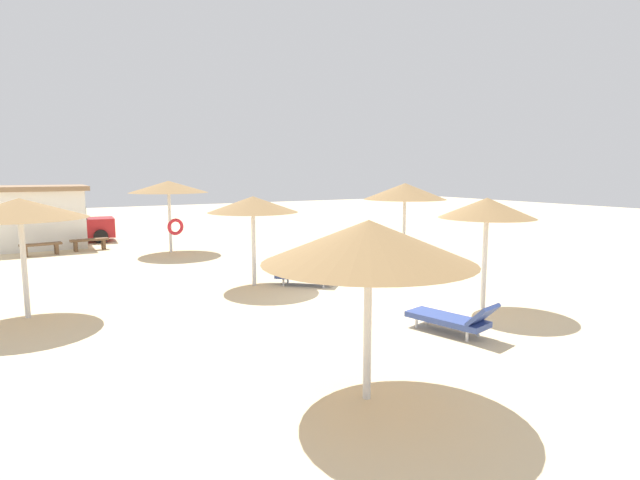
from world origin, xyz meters
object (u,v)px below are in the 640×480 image
lounger_3 (301,274)px  beach_cabana (36,216)px  parasol_0 (487,209)px  bench_1 (90,242)px  parasol_3 (253,205)px  lounger_1 (379,243)px  parasol_5 (369,242)px  bench_0 (41,247)px  lounger_0 (453,319)px  parasol_2 (20,209)px  parasol_4 (169,188)px  parasol_1 (405,191)px  parked_car (67,225)px

lounger_3 → beach_cabana: (-6.52, 12.43, 1.06)m
parasol_0 → bench_1: 16.68m
parasol_3 → lounger_1: parasol_3 is taller
parasol_5 → bench_1: 17.67m
parasol_5 → lounger_3: size_ratio=1.70×
parasol_0 → beach_cabana: size_ratio=0.66×
parasol_5 → bench_1: parasol_5 is taller
parasol_0 → bench_0: parasol_0 is taller
lounger_0 → parasol_2: bearing=142.8°
parasol_4 → bench_0: parasol_4 is taller
lounger_1 → lounger_3: 7.26m
lounger_1 → parasol_5: bearing=-127.5°
lounger_0 → lounger_1: 11.06m
parasol_0 → lounger_1: (3.29, 8.63, -2.14)m
parasol_4 → lounger_0: parasol_4 is taller
parasol_0 → parasol_3: bearing=126.8°
parasol_3 → parasol_4: (-0.60, 7.41, 0.30)m
parasol_1 → lounger_1: bearing=78.8°
parasol_0 → parasol_5: (-5.33, -2.60, -0.11)m
parasol_0 → lounger_0: size_ratio=1.38×
beach_cabana → bench_1: bearing=-47.8°
parasol_3 → parasol_4: 7.44m
parasol_2 → parasol_5: 8.47m
parasol_0 → parasol_1: parasol_1 is taller
lounger_0 → bench_0: 16.95m
lounger_0 → parked_car: bearing=107.3°
parasol_4 → lounger_3: bearing=-77.5°
parasol_0 → parasol_1: (2.86, 6.46, 0.13)m
parasol_0 → lounger_3: parasol_0 is taller
parasol_2 → beach_cabana: parasol_2 is taller
parasol_3 → beach_cabana: (-5.33, 11.76, -1.00)m
parasol_1 → bench_1: size_ratio=2.04×
parasol_0 → parasol_3: 6.44m
bench_0 → parked_car: 3.75m
parasol_2 → bench_0: parasol_2 is taller
parasol_4 → beach_cabana: 6.56m
parasol_3 → lounger_0: bearing=-73.8°
bench_1 → parasol_2: bearing=-102.9°
parasol_5 → lounger_1: bearing=52.5°
parasol_0 → lounger_3: size_ratio=1.50×
lounger_1 → beach_cabana: size_ratio=0.48×
bench_1 → parked_car: 3.14m
parasol_5 → parasol_1: bearing=47.9°
lounger_1 → bench_1: lounger_1 is taller
parasol_0 → lounger_3: (-2.67, 4.48, -2.13)m
parasol_5 → bench_0: (-3.80, 16.95, -1.99)m
lounger_0 → parked_car: size_ratio=0.48×
parasol_1 → lounger_3: bearing=-160.3°
parasol_2 → lounger_3: 7.31m
parasol_2 → bench_0: (0.51, 9.66, -2.15)m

